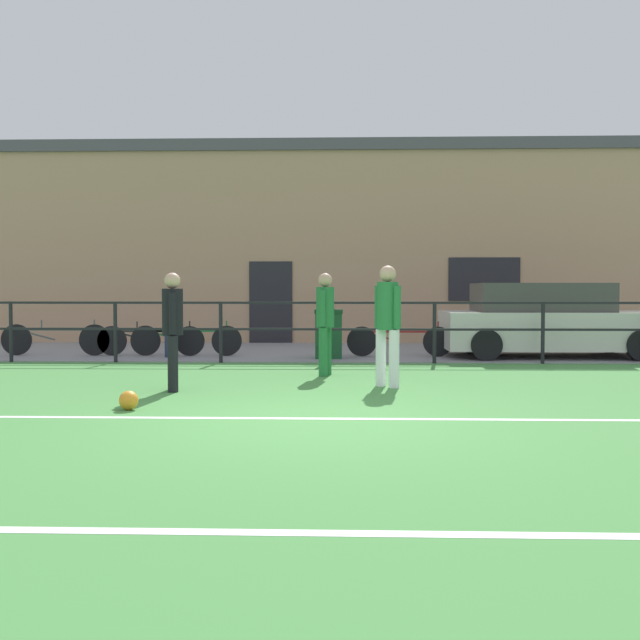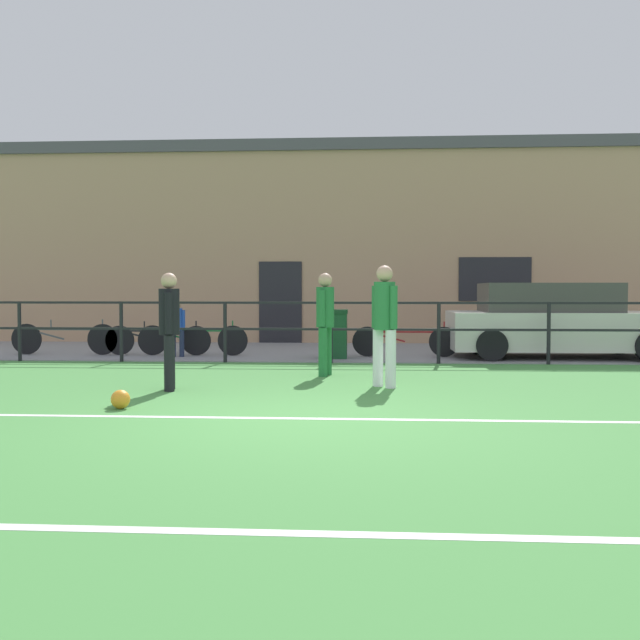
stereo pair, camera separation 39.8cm
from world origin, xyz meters
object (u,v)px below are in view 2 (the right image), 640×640
Objects in this scene: player_striker at (384,318)px; bicycle_parked_1 at (64,339)px; bicycle_parked_3 at (158,340)px; bicycle_parked_2 at (192,340)px; parked_car_red at (556,322)px; bicycle_parked_0 at (405,341)px; player_goalkeeper at (169,324)px; trash_bin_0 at (334,334)px; player_winger at (325,318)px; soccer_ball_match at (120,399)px; spectator_child at (177,325)px.

player_striker reaches higher than bicycle_parked_1.
bicycle_parked_3 is at bearing -0.00° from bicycle_parked_1.
bicycle_parked_1 is at bearing 180.00° from bicycle_parked_2.
bicycle_parked_1 reaches higher than bicycle_parked_3.
parked_car_red is 2.00× the size of bicycle_parked_0.
player_goalkeeper is 5.07m from trash_bin_0.
player_winger is 0.74× the size of bicycle_parked_3.
bicycle_parked_3 is (-8.09, -0.04, -0.39)m from parked_car_red.
trash_bin_0 is at bearing -166.44° from player_winger.
player_winger is 5.51m from parked_car_red.
bicycle_parked_1 is 2.71m from bicycle_parked_2.
soccer_ball_match is 6.83m from bicycle_parked_3.
player_striker is 0.40× the size of parked_car_red.
player_goalkeeper reaches higher than spectator_child.
player_winger is 0.38× the size of parked_car_red.
player_striker is 6.00m from bicycle_parked_2.
player_goalkeeper is at bearing -141.52° from parked_car_red.
player_striker is at bearing -127.36° from parked_car_red.
player_striker is 0.77× the size of bicycle_parked_3.
bicycle_parked_3 is at bearing -40.74° from spectator_child.
trash_bin_0 is at bearing -8.44° from bicycle_parked_2.
bicycle_parked_2 is at bearing 176.86° from player_striker.
player_winger is (-0.91, 1.33, -0.04)m from player_striker.
bicycle_parked_0 is 0.94× the size of bicycle_parked_2.
bicycle_parked_0 is (4.59, 0.34, -0.32)m from spectator_child.
soccer_ball_match is 6.59m from trash_bin_0.
player_striker is 3.80m from soccer_ball_match.
spectator_child is at bearing -118.98° from player_winger.
parked_car_red is 1.88× the size of bicycle_parked_2.
bicycle_parked_1 is at bearing -179.79° from parked_car_red.
player_striker is 1.77× the size of trash_bin_0.
bicycle_parked_2 is (-4.37, -0.00, 0.01)m from bicycle_parked_0.
bicycle_parked_0 is 5.10m from bicycle_parked_3.
parked_car_red is 10.08m from bicycle_parked_1.
trash_bin_0 reaches higher than soccer_ball_match.
soccer_ball_match is at bearing -77.12° from bicycle_parked_3.
bicycle_parked_1 is (-7.08, 0.00, 0.02)m from bicycle_parked_0.
bicycle_parked_1 is at bearing 180.00° from bicycle_parked_3.
parked_car_red is (7.58, 0.38, 0.07)m from spectator_child.
player_winger reaches higher than player_goalkeeper.
player_striker reaches higher than trash_bin_0.
player_goalkeeper is 0.98× the size of player_winger.
bicycle_parked_3 is at bearing -180.00° from bicycle_parked_0.
bicycle_parked_1 is 1.98m from bicycle_parked_3.
bicycle_parked_1 reaches higher than soccer_ball_match.
bicycle_parked_3 is 3.70m from trash_bin_0.
spectator_child is 0.51× the size of bicycle_parked_3.
spectator_child is 4.61m from bicycle_parked_0.
soccer_ball_match is at bearing -98.88° from player_striker.
bicycle_parked_2 is at bearing -179.71° from parked_car_red.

